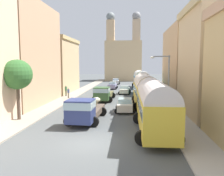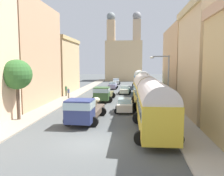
# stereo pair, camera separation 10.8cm
# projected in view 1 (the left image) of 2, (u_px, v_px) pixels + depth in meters

# --- Properties ---
(ground_plane) EXTENTS (154.00, 154.00, 0.00)m
(ground_plane) POSITION_uv_depth(u_px,v_px,m) (117.00, 93.00, 42.47)
(ground_plane) COLOR #4C5152
(sidewalk_left) EXTENTS (2.50, 70.00, 0.14)m
(sidewalk_left) POSITION_uv_depth(u_px,v_px,m) (78.00, 92.00, 43.10)
(sidewalk_left) COLOR gray
(sidewalk_left) RESTS_ON ground
(sidewalk_right) EXTENTS (2.50, 70.00, 0.14)m
(sidewalk_right) POSITION_uv_depth(u_px,v_px,m) (156.00, 93.00, 41.82)
(sidewalk_right) COLOR #B4AFA5
(sidewalk_right) RESTS_ON ground
(building_left_1) EXTENTS (4.85, 13.04, 13.24)m
(building_left_1) POSITION_uv_depth(u_px,v_px,m) (27.00, 55.00, 30.04)
(building_left_1) COLOR tan
(building_left_1) RESTS_ON ground
(building_left_2) EXTENTS (4.63, 11.81, 10.17)m
(building_left_2) POSITION_uv_depth(u_px,v_px,m) (61.00, 65.00, 43.39)
(building_left_2) COLOR tan
(building_left_2) RESTS_ON ground
(building_right_1) EXTENTS (6.46, 9.32, 11.30)m
(building_right_1) POSITION_uv_depth(u_px,v_px,m) (216.00, 61.00, 23.55)
(building_right_1) COLOR #D6BA8D
(building_right_1) RESTS_ON ground
(building_right_2) EXTENTS (5.37, 14.09, 11.03)m
(building_right_2) POSITION_uv_depth(u_px,v_px,m) (186.00, 63.00, 35.84)
(building_right_2) COLOR tan
(building_right_2) RESTS_ON ground
(distant_church) EXTENTS (11.34, 7.65, 21.15)m
(distant_church) POSITION_uv_depth(u_px,v_px,m) (123.00, 58.00, 72.94)
(distant_church) COLOR tan
(distant_church) RESTS_ON ground
(parked_bus_0) EXTENTS (3.42, 9.03, 4.14)m
(parked_bus_0) POSITION_uv_depth(u_px,v_px,m) (155.00, 105.00, 17.84)
(parked_bus_0) COLOR yellow
(parked_bus_0) RESTS_ON ground
(parked_bus_1) EXTENTS (3.58, 8.65, 4.10)m
(parked_bus_1) POSITION_uv_depth(u_px,v_px,m) (145.00, 89.00, 28.76)
(parked_bus_1) COLOR gold
(parked_bus_1) RESTS_ON ground
(parked_bus_2) EXTENTS (3.47, 9.75, 3.98)m
(parked_bus_2) POSITION_uv_depth(u_px,v_px,m) (144.00, 82.00, 39.63)
(parked_bus_2) COLOR #349172
(parked_bus_2) RESTS_ON ground
(parked_bus_3) EXTENTS (3.35, 8.30, 3.88)m
(parked_bus_3) POSITION_uv_depth(u_px,v_px,m) (139.00, 78.00, 51.07)
(parked_bus_3) COLOR teal
(parked_bus_3) RESTS_ON ground
(cargo_truck_0) EXTENTS (3.33, 7.24, 2.40)m
(cargo_truck_0) POSITION_uv_depth(u_px,v_px,m) (85.00, 109.00, 21.08)
(cargo_truck_0) COLOR navy
(cargo_truck_0) RESTS_ON ground
(cargo_truck_1) EXTENTS (3.05, 7.33, 2.19)m
(cargo_truck_1) POSITION_uv_depth(u_px,v_px,m) (103.00, 93.00, 33.20)
(cargo_truck_1) COLOR #32532C
(cargo_truck_1) RESTS_ON ground
(car_0) EXTENTS (2.25, 4.17, 1.52)m
(car_0) POSITION_uv_depth(u_px,v_px,m) (112.00, 85.00, 49.41)
(car_0) COLOR gray
(car_0) RESTS_ON ground
(car_1) EXTENTS (2.39, 4.14, 1.53)m
(car_1) POSITION_uv_depth(u_px,v_px,m) (116.00, 81.00, 60.76)
(car_1) COLOR silver
(car_1) RESTS_ON ground
(car_2) EXTENTS (2.31, 3.66, 1.55)m
(car_2) POSITION_uv_depth(u_px,v_px,m) (125.00, 105.00, 25.97)
(car_2) COLOR beige
(car_2) RESTS_ON ground
(car_3) EXTENTS (2.28, 4.09, 1.48)m
(car_3) POSITION_uv_depth(u_px,v_px,m) (125.00, 90.00, 41.55)
(car_3) COLOR silver
(car_3) RESTS_ON ground
(pedestrian_0) EXTENTS (0.46, 0.46, 1.89)m
(pedestrian_0) POSITION_uv_depth(u_px,v_px,m) (66.00, 90.00, 37.68)
(pedestrian_0) COLOR #4E513C
(pedestrian_0) RESTS_ON ground
(pedestrian_1) EXTENTS (0.38, 0.38, 1.72)m
(pedestrian_1) POSITION_uv_depth(u_px,v_px,m) (68.00, 93.00, 35.39)
(pedestrian_1) COLOR #716453
(pedestrian_1) RESTS_ON ground
(streetlamp_near) EXTENTS (1.96, 0.28, 6.28)m
(streetlamp_near) POSITION_uv_depth(u_px,v_px,m) (166.00, 80.00, 22.83)
(streetlamp_near) COLOR gray
(streetlamp_near) RESTS_ON ground
(roadside_tree_0) EXTENTS (2.83, 2.83, 5.86)m
(roadside_tree_0) POSITION_uv_depth(u_px,v_px,m) (17.00, 75.00, 21.53)
(roadside_tree_0) COLOR brown
(roadside_tree_0) RESTS_ON ground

